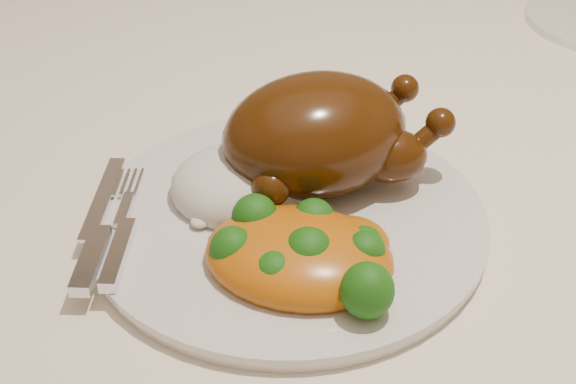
{
  "coord_description": "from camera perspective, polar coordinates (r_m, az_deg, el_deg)",
  "views": [
    {
      "loc": [
        -0.19,
        -0.67,
        1.15
      ],
      "look_at": [
        -0.15,
        -0.18,
        0.8
      ],
      "focal_mm": 50.0,
      "sensor_mm": 36.0,
      "label": 1
    }
  ],
  "objects": [
    {
      "name": "mac_and_cheese",
      "position": [
        0.56,
        1.23,
        -4.38
      ],
      "size": [
        0.16,
        0.14,
        0.05
      ],
      "rotation": [
        0.0,
        0.0,
        -0.34
      ],
      "color": "#BE520C",
      "rests_on": "dinner_plate"
    },
    {
      "name": "tablecloth",
      "position": [
        0.81,
        9.43,
        4.38
      ],
      "size": [
        1.73,
        1.03,
        0.18
      ],
      "color": "white",
      "rests_on": "dining_table"
    },
    {
      "name": "dining_table",
      "position": [
        0.85,
        8.96,
        0.14
      ],
      "size": [
        1.6,
        0.9,
        0.76
      ],
      "color": "brown",
      "rests_on": "floor"
    },
    {
      "name": "rice_mound",
      "position": [
        0.63,
        -3.5,
        0.37
      ],
      "size": [
        0.12,
        0.11,
        0.06
      ],
      "rotation": [
        0.0,
        0.0,
        -0.17
      ],
      "color": "white",
      "rests_on": "dinner_plate"
    },
    {
      "name": "cutlery",
      "position": [
        0.6,
        -12.74,
        -3.09
      ],
      "size": [
        0.04,
        0.17,
        0.01
      ],
      "rotation": [
        0.0,
        0.0,
        -0.13
      ],
      "color": "silver",
      "rests_on": "dinner_plate"
    },
    {
      "name": "roast_chicken",
      "position": [
        0.62,
        2.32,
        4.14
      ],
      "size": [
        0.19,
        0.15,
        0.09
      ],
      "rotation": [
        0.0,
        0.0,
        0.27
      ],
      "color": "#442007",
      "rests_on": "dinner_plate"
    },
    {
      "name": "dinner_plate",
      "position": [
        0.62,
        0.0,
        -2.0
      ],
      "size": [
        0.39,
        0.39,
        0.01
      ],
      "primitive_type": "cylinder",
      "rotation": [
        0.0,
        0.0,
        0.41
      ],
      "color": "silver",
      "rests_on": "tablecloth"
    }
  ]
}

